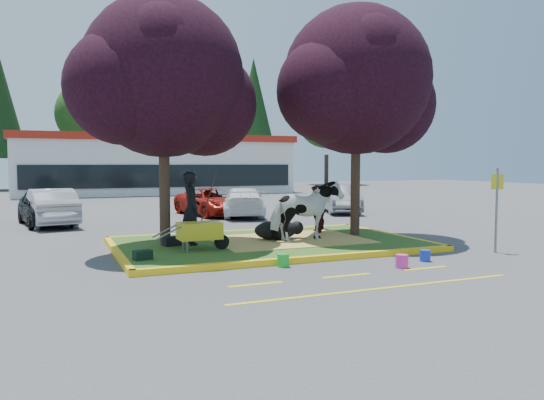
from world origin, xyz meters
name	(u,v)px	position (x,y,z in m)	size (l,w,h in m)	color
ground	(269,246)	(0.00, 0.00, 0.00)	(90.00, 90.00, 0.00)	#424244
median_island	(269,244)	(0.00, 0.00, 0.07)	(8.00, 5.00, 0.15)	#2C4F18
curb_near	(311,259)	(0.00, -2.58, 0.07)	(8.30, 0.16, 0.15)	yellow
curb_far	(238,232)	(0.00, 2.58, 0.07)	(8.30, 0.16, 0.15)	yellow
curb_left	(117,253)	(-4.08, 0.00, 0.07)	(0.16, 5.30, 0.15)	yellow
curb_right	(391,236)	(4.08, 0.00, 0.07)	(0.16, 5.30, 0.15)	yellow
straw_bedding	(288,240)	(0.60, 0.00, 0.15)	(4.20, 3.00, 0.01)	#CCB354
tree_purple_left	(164,84)	(-2.78, 0.38, 4.36)	(5.06, 4.20, 6.51)	black
tree_purple_right	(357,87)	(2.92, 0.18, 4.56)	(5.30, 4.40, 6.82)	black
fire_lane_stripe_a	(256,284)	(-2.00, -4.20, 0.00)	(1.10, 0.12, 0.01)	yellow
fire_lane_stripe_b	(347,276)	(0.00, -4.20, 0.00)	(1.10, 0.12, 0.01)	yellow
fire_lane_stripe_c	(426,268)	(2.00, -4.20, 0.00)	(1.10, 0.12, 0.01)	yellow
fire_lane_long	(380,289)	(0.00, -5.40, 0.00)	(6.00, 0.10, 0.01)	yellow
retail_building	(155,164)	(2.00, 27.98, 2.25)	(20.40, 8.40, 4.40)	silver
treeline	(127,105)	(1.23, 37.61, 7.73)	(46.58, 7.80, 14.63)	black
cow	(306,211)	(0.92, -0.45, 1.00)	(0.91, 2.00, 1.69)	silver
calf	(276,230)	(0.29, 0.16, 0.43)	(1.29, 0.73, 0.56)	black
handler	(191,208)	(-2.13, 0.24, 1.12)	(0.71, 0.46, 1.94)	black
visitor_a	(316,209)	(1.99, 1.00, 0.89)	(0.72, 0.56, 1.48)	#411213
visitor_b	(321,209)	(2.58, 1.78, 0.82)	(0.78, 0.32, 1.33)	black
wheelbarrow	(200,231)	(-2.19, -0.84, 0.64)	(1.88, 0.65, 0.71)	black
gear_bag_dark	(173,241)	(-2.64, 0.20, 0.27)	(0.48, 0.26, 0.25)	black
gear_bag_green	(143,255)	(-3.70, -1.54, 0.26)	(0.40, 0.25, 0.21)	black
sign_post	(497,202)	(5.01, -3.23, 1.33)	(0.29, 0.14, 2.19)	slate
bucket_green	(283,260)	(-0.82, -2.82, 0.15)	(0.27, 0.27, 0.29)	green
bucket_pink	(402,261)	(1.54, -3.96, 0.15)	(0.28, 0.28, 0.30)	#D930A2
bucket_blue	(425,256)	(2.55, -3.50, 0.13)	(0.25, 0.25, 0.27)	#1831C5
car_black	(46,206)	(-5.74, 7.94, 0.70)	(1.66, 4.11, 1.40)	black
car_silver	(50,207)	(-5.59, 7.67, 0.69)	(1.46, 4.18, 1.38)	#A5A7AD
car_red	(212,202)	(1.01, 9.11, 0.60)	(2.00, 4.33, 1.20)	maroon
car_white	(243,202)	(2.09, 8.03, 0.63)	(1.76, 4.32, 1.25)	white
car_grey	(340,199)	(6.92, 8.03, 0.66)	(1.39, 4.00, 1.32)	slate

